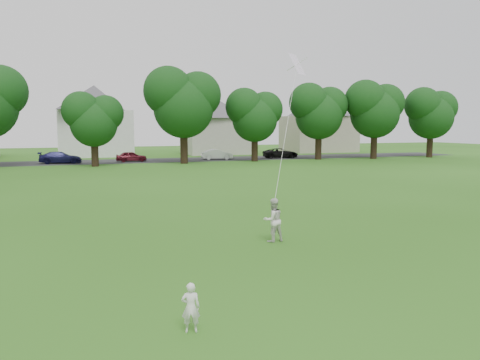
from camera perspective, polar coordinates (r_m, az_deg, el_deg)
name	(u,v)px	position (r m, az deg, el deg)	size (l,w,h in m)	color
ground	(205,289)	(11.31, -4.34, -13.09)	(160.00, 160.00, 0.00)	#245112
street	(101,162)	(52.49, -16.60, 2.15)	(90.00, 7.00, 0.01)	#2D2D30
toddler	(191,308)	(8.99, -6.03, -15.20)	(0.35, 0.23, 0.95)	white
older_boy	(273,220)	(15.51, 4.05, -4.89)	(0.70, 0.55, 1.45)	silver
kite	(287,127)	(18.12, 5.72, 6.44)	(2.19, 2.99, 8.04)	white
tree_row	(110,102)	(47.11, -15.55, 9.17)	(80.41, 8.92, 10.06)	black
parked_cars	(65,158)	(51.39, -20.52, 2.58)	(54.25, 2.47, 1.21)	black
house_row	(92,115)	(62.35, -17.57, 7.51)	(77.90, 14.16, 10.63)	silver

